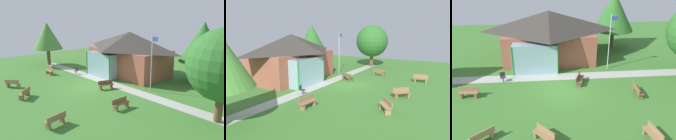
{
  "view_description": "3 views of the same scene",
  "coord_description": "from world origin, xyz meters",
  "views": [
    {
      "loc": [
        16.73,
        -12.28,
        7.02
      ],
      "look_at": [
        0.36,
        2.66,
        1.4
      ],
      "focal_mm": 34.93,
      "sensor_mm": 36.0,
      "label": 1
    },
    {
      "loc": [
        -18.34,
        -9.71,
        5.44
      ],
      "look_at": [
        0.03,
        1.19,
        1.41
      ],
      "focal_mm": 33.14,
      "sensor_mm": 36.0,
      "label": 2
    },
    {
      "loc": [
        -1.26,
        -16.4,
        9.57
      ],
      "look_at": [
        0.19,
        1.57,
        1.01
      ],
      "focal_mm": 37.07,
      "sensor_mm": 36.0,
      "label": 3
    }
  ],
  "objects": [
    {
      "name": "pavilion",
      "position": [
        -1.02,
        6.54,
        2.67
      ],
      "size": [
        10.02,
        7.08,
        5.11
      ],
      "color": "#A35642",
      "rests_on": "ground_plane"
    },
    {
      "name": "bench_front_right",
      "position": [
        4.76,
        -6.32,
        0.4
      ],
      "size": [
        0.69,
        1.55,
        0.84
      ],
      "rotation": [
        0.0,
        0.0,
        1.74
      ],
      "color": "olive",
      "rests_on": "ground_plane"
    },
    {
      "name": "bench_front_center",
      "position": [
        -1.57,
        -5.86,
        0.4
      ],
      "size": [
        1.35,
        1.39,
        0.84
      ],
      "rotation": [
        0.0,
        0.0,
        2.33
      ],
      "color": "olive",
      "rests_on": "ground_plane"
    },
    {
      "name": "tree_behind_pavilion_right",
      "position": [
        6.56,
        9.63,
        4.29
      ],
      "size": [
        4.61,
        4.61,
        6.38
      ],
      "color": "brown",
      "rests_on": "ground_plane"
    },
    {
      "name": "patio_chair_west",
      "position": [
        -5.11,
        1.78,
        0.42
      ],
      "size": [
        0.55,
        0.55,
        0.86
      ],
      "rotation": [
        0.0,
        0.0,
        3.45
      ],
      "color": "#33383D",
      "rests_on": "ground_plane"
    },
    {
      "name": "bench_mid_left",
      "position": [
        -7.32,
        -0.62,
        0.4
      ],
      "size": [
        1.53,
        0.54,
        0.84
      ],
      "rotation": [
        0.0,
        0.0,
        3.08
      ],
      "color": "olive",
      "rests_on": "ground_plane"
    },
    {
      "name": "ground_plane",
      "position": [
        0.0,
        0.0,
        0.0
      ],
      "size": [
        44.0,
        44.0,
        0.0
      ],
      "primitive_type": "plane",
      "color": "#3D752D"
    },
    {
      "name": "bench_mid_right",
      "position": [
        5.71,
        -1.34,
        0.4
      ],
      "size": [
        0.47,
        1.51,
        0.84
      ],
      "rotation": [
        0.0,
        0.0,
        4.69
      ],
      "color": "brown",
      "rests_on": "ground_plane"
    },
    {
      "name": "flagpole",
      "position": [
        4.64,
        3.74,
        2.91
      ],
      "size": [
        0.64,
        0.08,
        5.26
      ],
      "color": "silver",
      "rests_on": "ground_plane"
    },
    {
      "name": "bench_rear_near_path",
      "position": [
        1.45,
        0.85,
        0.4
      ],
      "size": [
        0.93,
        1.56,
        0.84
      ],
      "rotation": [
        0.0,
        0.0,
        4.36
      ],
      "color": "brown",
      "rests_on": "ground_plane"
    },
    {
      "name": "bench_front_left",
      "position": [
        -5.14,
        -5.66,
        0.4
      ],
      "size": [
        1.44,
        1.29,
        0.84
      ],
      "rotation": [
        0.0,
        0.0,
        0.69
      ],
      "color": "#9E7A51",
      "rests_on": "ground_plane"
    },
    {
      "name": "footpath",
      "position": [
        0.0,
        2.29,
        0.01
      ],
      "size": [
        25.72,
        1.48,
        0.03
      ],
      "primitive_type": "cube",
      "rotation": [
        0.0,
        0.0,
        0.01
      ],
      "color": "#ADADA8",
      "rests_on": "ground_plane"
    }
  ]
}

